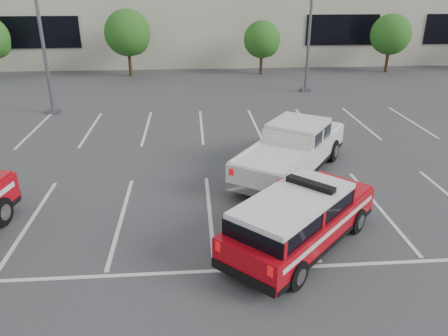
# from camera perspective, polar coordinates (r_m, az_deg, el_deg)

# --- Properties ---
(ground) EXTENTS (120.00, 120.00, 0.00)m
(ground) POSITION_cam_1_polar(r_m,az_deg,el_deg) (13.55, -1.86, -6.14)
(ground) COLOR #3B3B3E
(ground) RESTS_ON ground
(stall_markings) EXTENTS (23.00, 15.00, 0.01)m
(stall_markings) POSITION_cam_1_polar(r_m,az_deg,el_deg) (17.61, -2.54, 1.05)
(stall_markings) COLOR silver
(stall_markings) RESTS_ON ground
(convention_building) EXTENTS (60.00, 16.99, 13.20)m
(convention_building) POSITION_cam_1_polar(r_m,az_deg,el_deg) (43.72, -3.77, 20.63)
(convention_building) COLOR beige
(convention_building) RESTS_ON ground
(tree_mid_left) EXTENTS (3.37, 3.37, 4.85)m
(tree_mid_left) POSITION_cam_1_polar(r_m,az_deg,el_deg) (34.33, -12.32, 16.68)
(tree_mid_left) COLOR #3F2B19
(tree_mid_left) RESTS_ON ground
(tree_mid_right) EXTENTS (2.77, 2.77, 3.99)m
(tree_mid_right) POSITION_cam_1_polar(r_m,az_deg,el_deg) (34.55, 5.11, 16.23)
(tree_mid_right) COLOR #3F2B19
(tree_mid_right) RESTS_ON ground
(tree_right) EXTENTS (3.07, 3.07, 4.42)m
(tree_right) POSITION_cam_1_polar(r_m,az_deg,el_deg) (37.45, 21.02, 15.81)
(tree_right) COLOR #3F2B19
(tree_right) RESTS_ON ground
(light_pole_left) EXTENTS (0.90, 0.60, 10.24)m
(light_pole_left) POSITION_cam_1_polar(r_m,az_deg,el_deg) (25.01, -23.11, 18.14)
(light_pole_left) COLOR #59595E
(light_pole_left) RESTS_ON ground
(light_pole_mid) EXTENTS (0.90, 0.60, 10.24)m
(light_pole_mid) POSITION_cam_1_polar(r_m,az_deg,el_deg) (28.83, 11.32, 19.89)
(light_pole_mid) COLOR #59595E
(light_pole_mid) RESTS_ON ground
(fire_chief_suv) EXTENTS (4.89, 4.94, 1.79)m
(fire_chief_suv) POSITION_cam_1_polar(r_m,az_deg,el_deg) (11.83, 9.83, -7.11)
(fire_chief_suv) COLOR #A40711
(fire_chief_suv) RESTS_ON ground
(white_pickup) EXTENTS (5.19, 6.23, 1.88)m
(white_pickup) POSITION_cam_1_polar(r_m,az_deg,el_deg) (16.38, 8.87, 1.83)
(white_pickup) COLOR silver
(white_pickup) RESTS_ON ground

